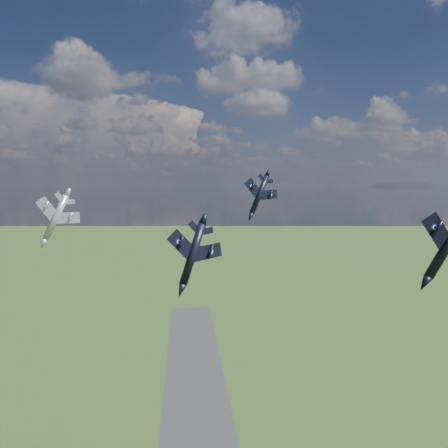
{
  "coord_description": "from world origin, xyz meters",
  "views": [
    {
      "loc": [
        -4.49,
        -70.25,
        90.27
      ],
      "look_at": [
        2.97,
        10.77,
        83.27
      ],
      "focal_mm": 35.0,
      "sensor_mm": 36.0,
      "label": 1
    }
  ],
  "objects_px": {
    "jet_lead_navy": "(193,254)",
    "jet_high_navy": "(259,195)",
    "jet_right_navy": "(448,245)",
    "jet_left_silver": "(56,217)"
  },
  "relations": [
    {
      "from": "jet_right_navy",
      "to": "jet_left_silver",
      "type": "distance_m",
      "value": 70.28
    },
    {
      "from": "jet_right_navy",
      "to": "jet_high_navy",
      "type": "xyz_separation_m",
      "value": [
        -18.88,
        43.82,
        6.18
      ]
    },
    {
      "from": "jet_right_navy",
      "to": "jet_high_navy",
      "type": "distance_m",
      "value": 48.11
    },
    {
      "from": "jet_right_navy",
      "to": "jet_left_silver",
      "type": "height_order",
      "value": "jet_left_silver"
    },
    {
      "from": "jet_lead_navy",
      "to": "jet_high_navy",
      "type": "distance_m",
      "value": 30.5
    },
    {
      "from": "jet_right_navy",
      "to": "jet_high_navy",
      "type": "bearing_deg",
      "value": 119.62
    },
    {
      "from": "jet_high_navy",
      "to": "jet_right_navy",
      "type": "bearing_deg",
      "value": -75.96
    },
    {
      "from": "jet_lead_navy",
      "to": "jet_high_navy",
      "type": "height_order",
      "value": "jet_high_navy"
    },
    {
      "from": "jet_right_navy",
      "to": "jet_left_silver",
      "type": "relative_size",
      "value": 1.06
    },
    {
      "from": "jet_left_silver",
      "to": "jet_right_navy",
      "type": "bearing_deg",
      "value": -32.62
    }
  ]
}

